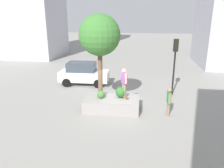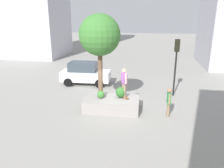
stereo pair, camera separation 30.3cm
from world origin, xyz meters
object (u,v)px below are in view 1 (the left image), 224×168
at_px(skateboard, 124,97).
at_px(pedestrian_crossing, 169,100).
at_px(police_car, 84,73).
at_px(traffic_light_corner, 175,57).
at_px(planter_ledge, 112,104).
at_px(plaza_tree, 100,36).
at_px(skateboarder, 124,80).

relative_size(skateboard, pedestrian_crossing, 0.43).
distance_m(police_car, traffic_light_corner, 7.49).
distance_m(planter_ledge, police_car, 5.79).
bearing_deg(pedestrian_crossing, plaza_tree, 172.73).
relative_size(skateboarder, pedestrian_crossing, 1.05).
distance_m(plaza_tree, traffic_light_corner, 5.89).
relative_size(planter_ledge, traffic_light_corner, 0.82).
distance_m(traffic_light_corner, pedestrian_crossing, 4.08).
height_order(skateboarder, pedestrian_crossing, skateboarder).
bearing_deg(skateboarder, planter_ledge, -165.94).
bearing_deg(police_car, traffic_light_corner, -13.43).
bearing_deg(plaza_tree, skateboarder, 2.75).
bearing_deg(traffic_light_corner, plaza_tree, -146.84).
bearing_deg(planter_ledge, skateboarder, 14.06).
bearing_deg(traffic_light_corner, police_car, 166.57).
xyz_separation_m(planter_ledge, traffic_light_corner, (3.99, 3.19, 2.41)).
xyz_separation_m(plaza_tree, skateboarder, (1.44, 0.07, -2.63)).
bearing_deg(planter_ledge, plaza_tree, 171.52).
bearing_deg(skateboarder, traffic_light_corner, 42.56).
bearing_deg(planter_ledge, traffic_light_corner, 38.65).
xyz_separation_m(plaza_tree, police_car, (-2.34, 4.77, -3.54)).
relative_size(plaza_tree, skateboarder, 2.79).
height_order(skateboard, pedestrian_crossing, pedestrian_crossing).
relative_size(skateboard, police_car, 0.18).
xyz_separation_m(plaza_tree, pedestrian_crossing, (4.07, -0.52, -3.51)).
height_order(skateboard, skateboarder, skateboarder).
height_order(skateboarder, traffic_light_corner, traffic_light_corner).
relative_size(traffic_light_corner, pedestrian_crossing, 2.38).
xyz_separation_m(skateboard, police_car, (-3.78, 4.70, 0.14)).
xyz_separation_m(skateboard, traffic_light_corner, (3.28, 3.01, 1.97)).
relative_size(planter_ledge, police_car, 0.81).
xyz_separation_m(police_car, pedestrian_crossing, (6.42, -5.29, 0.03)).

